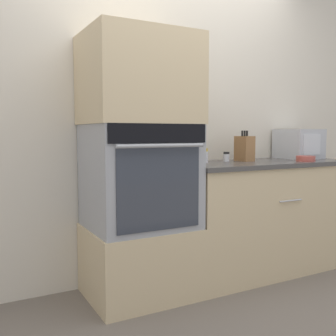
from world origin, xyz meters
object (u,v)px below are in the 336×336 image
(knife_block, at_px, (244,148))
(condiment_jar_near, at_px, (250,156))
(condiment_jar_far, at_px, (226,157))
(wall_oven, at_px, (140,176))
(bowl, at_px, (306,159))
(condiment_jar_mid, at_px, (204,156))
(microwave, at_px, (299,144))

(knife_block, distance_m, condiment_jar_near, 0.20)
(knife_block, bearing_deg, condiment_jar_far, 165.57)
(wall_oven, relative_size, bowl, 4.62)
(bowl, distance_m, condiment_jar_mid, 0.85)
(knife_block, relative_size, condiment_jar_mid, 2.22)
(wall_oven, xyz_separation_m, condiment_jar_near, (1.13, 0.19, 0.09))
(bowl, bearing_deg, wall_oven, 173.09)
(condiment_jar_near, bearing_deg, bowl, -53.11)
(microwave, bearing_deg, condiment_jar_mid, -178.37)
(bowl, bearing_deg, condiment_jar_far, 152.78)
(bowl, height_order, condiment_jar_mid, condiment_jar_mid)
(knife_block, distance_m, condiment_jar_mid, 0.39)
(bowl, bearing_deg, knife_block, 148.76)
(bowl, bearing_deg, microwave, 52.13)
(wall_oven, xyz_separation_m, knife_block, (0.98, 0.09, 0.17))
(knife_block, xyz_separation_m, condiment_jar_mid, (-0.39, 0.00, -0.05))
(condiment_jar_mid, bearing_deg, microwave, 1.63)
(wall_oven, height_order, microwave, wall_oven)
(condiment_jar_near, relative_size, condiment_jar_far, 0.81)
(condiment_jar_mid, bearing_deg, knife_block, -0.59)
(wall_oven, bearing_deg, microwave, 4.24)
(microwave, bearing_deg, condiment_jar_far, 179.61)
(condiment_jar_near, distance_m, condiment_jar_mid, 0.55)
(microwave, xyz_separation_m, bowl, (-0.23, -0.29, -0.11))
(condiment_jar_far, bearing_deg, wall_oven, -171.32)
(microwave, height_order, condiment_jar_near, microwave)
(condiment_jar_mid, relative_size, condiment_jar_far, 1.46)
(knife_block, height_order, condiment_jar_far, knife_block)
(wall_oven, bearing_deg, condiment_jar_near, 9.70)
(microwave, distance_m, bowl, 0.38)
(wall_oven, distance_m, condiment_jar_mid, 0.61)
(knife_block, distance_m, condiment_jar_far, 0.17)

